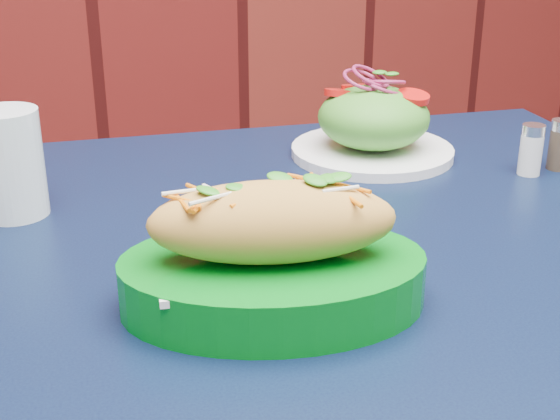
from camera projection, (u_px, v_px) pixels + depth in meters
name	position (u px, v px, depth m)	size (l,w,h in m)	color
cafe_table	(366.00, 318.00, 0.79)	(0.94, 0.94, 0.75)	black
banh_mi_basket	(273.00, 257.00, 0.62)	(0.29, 0.23, 0.11)	#016C14
salad_plate	(373.00, 124.00, 0.97)	(0.20, 0.20, 0.11)	white
water_glass	(9.00, 163.00, 0.79)	(0.07, 0.07, 0.11)	silver
salt_shaker	(531.00, 150.00, 0.91)	(0.03, 0.03, 0.06)	white
pepper_shaker	(560.00, 145.00, 0.93)	(0.03, 0.03, 0.06)	#3F3326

